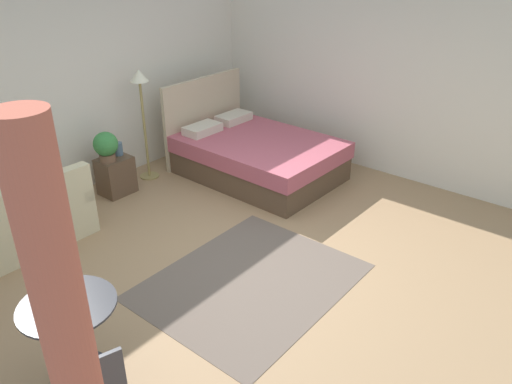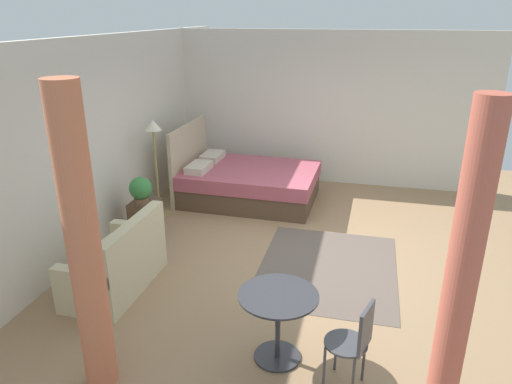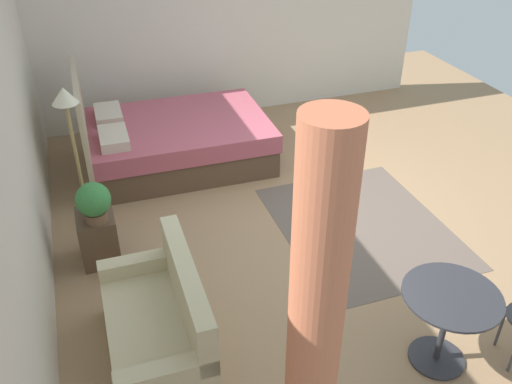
{
  "view_description": "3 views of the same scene",
  "coord_description": "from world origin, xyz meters",
  "px_view_note": "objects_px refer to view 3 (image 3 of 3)",
  "views": [
    {
      "loc": [
        -3.53,
        -3.03,
        3.15
      ],
      "look_at": [
        0.38,
        0.17,
        0.57
      ],
      "focal_mm": 35.25,
      "sensor_mm": 36.0,
      "label": 1
    },
    {
      "loc": [
        -5.69,
        -0.71,
        3.05
      ],
      "look_at": [
        0.66,
        0.83,
        0.56
      ],
      "focal_mm": 33.08,
      "sensor_mm": 36.0,
      "label": 2
    },
    {
      "loc": [
        -4.45,
        2.27,
        3.48
      ],
      "look_at": [
        -0.29,
        0.83,
        0.65
      ],
      "focal_mm": 38.25,
      "sensor_mm": 36.0,
      "label": 3
    }
  ],
  "objects_px": {
    "nightstand": "(98,237)",
    "potted_plant": "(93,202)",
    "floor_lamp": "(69,122)",
    "vase": "(87,202)",
    "balcony_table": "(447,315)",
    "bed": "(173,141)",
    "couch": "(161,328)"
  },
  "relations": [
    {
      "from": "potted_plant",
      "to": "balcony_table",
      "type": "distance_m",
      "value": 3.16
    },
    {
      "from": "bed",
      "to": "couch",
      "type": "distance_m",
      "value": 3.16
    },
    {
      "from": "nightstand",
      "to": "potted_plant",
      "type": "height_order",
      "value": "potted_plant"
    },
    {
      "from": "couch",
      "to": "nightstand",
      "type": "xyz_separation_m",
      "value": [
        1.42,
        0.35,
        -0.04
      ]
    },
    {
      "from": "couch",
      "to": "floor_lamp",
      "type": "distance_m",
      "value": 2.27
    },
    {
      "from": "floor_lamp",
      "to": "balcony_table",
      "type": "bearing_deg",
      "value": -138.48
    },
    {
      "from": "nightstand",
      "to": "vase",
      "type": "height_order",
      "value": "vase"
    },
    {
      "from": "couch",
      "to": "floor_lamp",
      "type": "bearing_deg",
      "value": 11.57
    },
    {
      "from": "floor_lamp",
      "to": "couch",
      "type": "bearing_deg",
      "value": -168.43
    },
    {
      "from": "couch",
      "to": "nightstand",
      "type": "distance_m",
      "value": 1.46
    },
    {
      "from": "bed",
      "to": "floor_lamp",
      "type": "bearing_deg",
      "value": 132.08
    },
    {
      "from": "couch",
      "to": "vase",
      "type": "height_order",
      "value": "couch"
    },
    {
      "from": "bed",
      "to": "floor_lamp",
      "type": "height_order",
      "value": "floor_lamp"
    },
    {
      "from": "bed",
      "to": "couch",
      "type": "height_order",
      "value": "bed"
    },
    {
      "from": "bed",
      "to": "floor_lamp",
      "type": "distance_m",
      "value": 1.79
    },
    {
      "from": "potted_plant",
      "to": "bed",
      "type": "bearing_deg",
      "value": -31.24
    },
    {
      "from": "couch",
      "to": "floor_lamp",
      "type": "xyz_separation_m",
      "value": [
        2.03,
        0.42,
        0.92
      ]
    },
    {
      "from": "vase",
      "to": "balcony_table",
      "type": "height_order",
      "value": "balcony_table"
    },
    {
      "from": "floor_lamp",
      "to": "potted_plant",
      "type": "bearing_deg",
      "value": -173.07
    },
    {
      "from": "couch",
      "to": "vase",
      "type": "bearing_deg",
      "value": 14.14
    },
    {
      "from": "couch",
      "to": "floor_lamp",
      "type": "relative_size",
      "value": 0.85
    },
    {
      "from": "floor_lamp",
      "to": "vase",
      "type": "bearing_deg",
      "value": -176.69
    },
    {
      "from": "couch",
      "to": "balcony_table",
      "type": "bearing_deg",
      "value": -110.18
    },
    {
      "from": "potted_plant",
      "to": "balcony_table",
      "type": "bearing_deg",
      "value": -131.03
    },
    {
      "from": "potted_plant",
      "to": "floor_lamp",
      "type": "distance_m",
      "value": 0.87
    },
    {
      "from": "potted_plant",
      "to": "floor_lamp",
      "type": "height_order",
      "value": "floor_lamp"
    },
    {
      "from": "balcony_table",
      "to": "potted_plant",
      "type": "bearing_deg",
      "value": 48.97
    },
    {
      "from": "bed",
      "to": "vase",
      "type": "distance_m",
      "value": 1.92
    },
    {
      "from": "couch",
      "to": "vase",
      "type": "xyz_separation_m",
      "value": [
        1.54,
        0.39,
        0.3
      ]
    },
    {
      "from": "potted_plant",
      "to": "couch",
      "type": "bearing_deg",
      "value": -165.98
    },
    {
      "from": "bed",
      "to": "couch",
      "type": "bearing_deg",
      "value": 166.53
    },
    {
      "from": "couch",
      "to": "balcony_table",
      "type": "distance_m",
      "value": 2.19
    }
  ]
}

